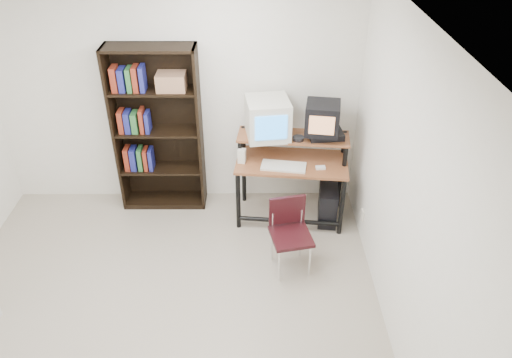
{
  "coord_description": "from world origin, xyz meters",
  "views": [
    {
      "loc": [
        0.82,
        -3.05,
        3.5
      ],
      "look_at": [
        0.86,
        1.1,
        0.8
      ],
      "focal_mm": 35.0,
      "sensor_mm": 36.0,
      "label": 1
    }
  ],
  "objects_px": {
    "computer_desk": "(292,164)",
    "bookshelf": "(158,128)",
    "crt_monitor": "(268,118)",
    "school_chair": "(290,228)",
    "pc_tower": "(328,203)",
    "crt_tv": "(322,118)"
  },
  "relations": [
    {
      "from": "computer_desk",
      "to": "crt_tv",
      "type": "height_order",
      "value": "crt_tv"
    },
    {
      "from": "computer_desk",
      "to": "bookshelf",
      "type": "xyz_separation_m",
      "value": [
        -1.47,
        0.3,
        0.29
      ]
    },
    {
      "from": "crt_monitor",
      "to": "school_chair",
      "type": "height_order",
      "value": "crt_monitor"
    },
    {
      "from": "computer_desk",
      "to": "crt_tv",
      "type": "xyz_separation_m",
      "value": [
        0.3,
        0.05,
        0.53
      ]
    },
    {
      "from": "computer_desk",
      "to": "bookshelf",
      "type": "distance_m",
      "value": 1.53
    },
    {
      "from": "crt_monitor",
      "to": "pc_tower",
      "type": "bearing_deg",
      "value": -22.76
    },
    {
      "from": "crt_monitor",
      "to": "pc_tower",
      "type": "distance_m",
      "value": 1.2
    },
    {
      "from": "computer_desk",
      "to": "crt_tv",
      "type": "bearing_deg",
      "value": 15.41
    },
    {
      "from": "crt_monitor",
      "to": "school_chair",
      "type": "relative_size",
      "value": 0.66
    },
    {
      "from": "computer_desk",
      "to": "pc_tower",
      "type": "xyz_separation_m",
      "value": [
        0.42,
        -0.07,
        -0.48
      ]
    },
    {
      "from": "crt_monitor",
      "to": "bookshelf",
      "type": "distance_m",
      "value": 1.23
    },
    {
      "from": "pc_tower",
      "to": "bookshelf",
      "type": "bearing_deg",
      "value": 176.04
    },
    {
      "from": "crt_monitor",
      "to": "bookshelf",
      "type": "height_order",
      "value": "bookshelf"
    },
    {
      "from": "crt_tv",
      "to": "school_chair",
      "type": "height_order",
      "value": "crt_tv"
    },
    {
      "from": "crt_monitor",
      "to": "crt_tv",
      "type": "relative_size",
      "value": 1.26
    },
    {
      "from": "crt_monitor",
      "to": "bookshelf",
      "type": "bearing_deg",
      "value": 163.86
    },
    {
      "from": "computer_desk",
      "to": "school_chair",
      "type": "height_order",
      "value": "computer_desk"
    },
    {
      "from": "crt_tv",
      "to": "pc_tower",
      "type": "distance_m",
      "value": 1.02
    },
    {
      "from": "crt_monitor",
      "to": "pc_tower",
      "type": "xyz_separation_m",
      "value": [
        0.68,
        -0.18,
        -0.97
      ]
    },
    {
      "from": "crt_monitor",
      "to": "pc_tower",
      "type": "height_order",
      "value": "crt_monitor"
    },
    {
      "from": "pc_tower",
      "to": "school_chair",
      "type": "bearing_deg",
      "value": -115.95
    },
    {
      "from": "computer_desk",
      "to": "crt_monitor",
      "type": "relative_size",
      "value": 2.51
    }
  ]
}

